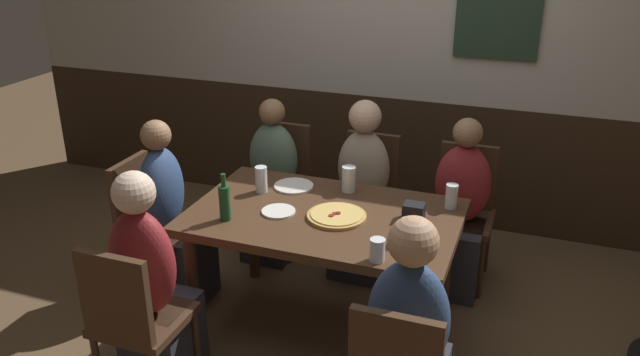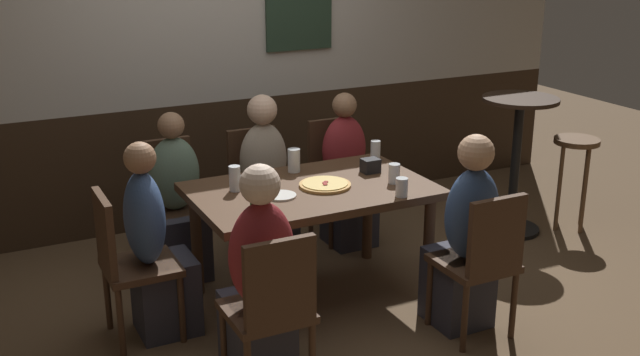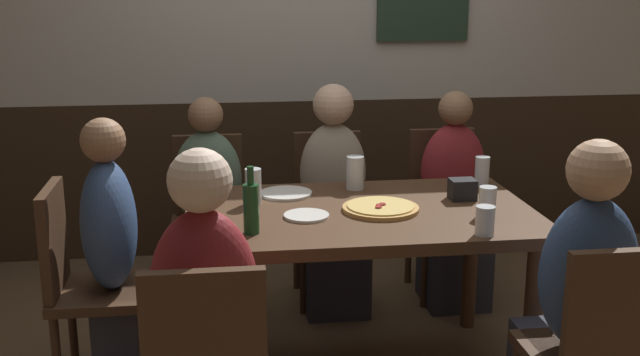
% 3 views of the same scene
% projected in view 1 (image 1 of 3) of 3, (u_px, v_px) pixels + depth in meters
% --- Properties ---
extents(ground_plane, '(12.00, 12.00, 0.00)m').
position_uv_depth(ground_plane, '(324.00, 327.00, 3.70)').
color(ground_plane, brown).
extents(wall_back, '(6.40, 0.13, 2.60)m').
position_uv_depth(wall_back, '(401.00, 50.00, 4.62)').
color(wall_back, '#332316').
rests_on(wall_back, ground_plane).
extents(dining_table, '(1.44, 0.91, 0.74)m').
position_uv_depth(dining_table, '(324.00, 228.00, 3.45)').
color(dining_table, '#472D1C').
rests_on(dining_table, ground_plane).
extents(chair_left_near, '(0.40, 0.40, 0.88)m').
position_uv_depth(chair_left_near, '(133.00, 317.00, 2.95)').
color(chair_left_near, '#422B1C').
rests_on(chair_left_near, ground_plane).
extents(chair_head_west, '(0.40, 0.40, 0.88)m').
position_uv_depth(chair_head_west, '(149.00, 221.00, 3.87)').
color(chair_head_west, '#422B1C').
rests_on(chair_head_west, ground_plane).
extents(chair_left_far, '(0.40, 0.40, 0.88)m').
position_uv_depth(chair_left_far, '(281.00, 179.00, 4.46)').
color(chair_left_far, '#422B1C').
rests_on(chair_left_far, ground_plane).
extents(chair_mid_far, '(0.40, 0.40, 0.88)m').
position_uv_depth(chair_mid_far, '(368.00, 192.00, 4.26)').
color(chair_mid_far, '#422B1C').
rests_on(chair_mid_far, ground_plane).
extents(chair_right_far, '(0.40, 0.40, 0.88)m').
position_uv_depth(chair_right_far, '(463.00, 206.00, 4.06)').
color(chair_right_far, '#422B1C').
rests_on(chair_right_far, ground_plane).
extents(person_left_near, '(0.34, 0.37, 1.18)m').
position_uv_depth(person_left_near, '(153.00, 297.00, 3.09)').
color(person_left_near, '#2D2D38').
rests_on(person_left_near, ground_plane).
extents(person_head_west, '(0.37, 0.34, 1.15)m').
position_uv_depth(person_head_west, '(172.00, 227.00, 3.82)').
color(person_head_west, '#2D2D38').
rests_on(person_head_west, ground_plane).
extents(person_right_near, '(0.34, 0.37, 1.17)m').
position_uv_depth(person_right_near, '(408.00, 356.00, 2.69)').
color(person_right_near, '#2D2D38').
rests_on(person_right_near, ground_plane).
extents(person_left_far, '(0.34, 0.37, 1.11)m').
position_uv_depth(person_left_far, '(272.00, 193.00, 4.33)').
color(person_left_far, '#2D2D38').
rests_on(person_left_far, ground_plane).
extents(person_mid_far, '(0.34, 0.37, 1.17)m').
position_uv_depth(person_mid_far, '(361.00, 202.00, 4.12)').
color(person_mid_far, '#2D2D38').
rests_on(person_mid_far, ground_plane).
extents(person_right_far, '(0.34, 0.37, 1.12)m').
position_uv_depth(person_right_far, '(458.00, 221.00, 3.93)').
color(person_right_far, '#2D2D38').
rests_on(person_right_far, ground_plane).
extents(pizza, '(0.32, 0.32, 0.03)m').
position_uv_depth(pizza, '(337.00, 216.00, 3.36)').
color(pizza, tan).
rests_on(pizza, dining_table).
extents(beer_glass_half, '(0.08, 0.08, 0.15)m').
position_uv_depth(beer_glass_half, '(349.00, 181.00, 3.65)').
color(beer_glass_half, silver).
rests_on(beer_glass_half, dining_table).
extents(highball_clear, '(0.07, 0.07, 0.11)m').
position_uv_depth(highball_clear, '(377.00, 251.00, 2.93)').
color(highball_clear, silver).
rests_on(highball_clear, dining_table).
extents(tumbler_short, '(0.07, 0.07, 0.14)m').
position_uv_depth(tumbler_short, '(451.00, 197.00, 3.45)').
color(tumbler_short, silver).
rests_on(tumbler_short, dining_table).
extents(pint_glass_pale, '(0.07, 0.07, 0.15)m').
position_uv_depth(pint_glass_pale, '(261.00, 181.00, 3.64)').
color(pint_glass_pale, silver).
rests_on(pint_glass_pale, dining_table).
extents(pint_glass_amber, '(0.07, 0.07, 0.12)m').
position_uv_depth(pint_glass_amber, '(408.00, 232.00, 3.10)').
color(pint_glass_amber, silver).
rests_on(pint_glass_amber, dining_table).
extents(beer_bottle_green, '(0.06, 0.06, 0.26)m').
position_uv_depth(beer_bottle_green, '(225.00, 202.00, 3.30)').
color(beer_bottle_green, '#194723').
rests_on(beer_bottle_green, dining_table).
extents(plate_white_large, '(0.23, 0.23, 0.01)m').
position_uv_depth(plate_white_large, '(294.00, 186.00, 3.73)').
color(plate_white_large, white).
rests_on(plate_white_large, dining_table).
extents(plate_white_small, '(0.18, 0.18, 0.01)m').
position_uv_depth(plate_white_small, '(278.00, 211.00, 3.42)').
color(plate_white_small, white).
rests_on(plate_white_small, dining_table).
extents(condiment_caddy, '(0.11, 0.09, 0.09)m').
position_uv_depth(condiment_caddy, '(414.00, 212.00, 3.32)').
color(condiment_caddy, black).
rests_on(condiment_caddy, dining_table).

